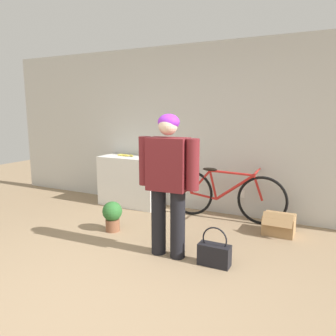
% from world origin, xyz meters
% --- Properties ---
extents(ground_plane, '(14.00, 14.00, 0.00)m').
position_xyz_m(ground_plane, '(0.00, 0.00, 0.00)').
color(ground_plane, '#937A5B').
extents(wall_back, '(8.00, 0.07, 2.60)m').
position_xyz_m(wall_back, '(0.00, 2.92, 1.30)').
color(wall_back, silver).
rests_on(wall_back, ground_plane).
extents(side_shelf, '(1.04, 0.48, 0.83)m').
position_xyz_m(side_shelf, '(-1.29, 2.63, 0.41)').
color(side_shelf, white).
rests_on(side_shelf, ground_plane).
extents(person, '(0.71, 0.27, 1.56)m').
position_xyz_m(person, '(0.17, 1.17, 0.90)').
color(person, black).
rests_on(person, ground_plane).
extents(bicycle, '(1.77, 0.46, 0.77)m').
position_xyz_m(bicycle, '(0.36, 2.62, 0.38)').
color(bicycle, black).
rests_on(bicycle, ground_plane).
extents(banana, '(0.34, 0.09, 0.04)m').
position_xyz_m(banana, '(-1.39, 2.65, 0.85)').
color(banana, '#EAD64C').
rests_on(banana, side_shelf).
extents(handbag, '(0.33, 0.15, 0.42)m').
position_xyz_m(handbag, '(0.71, 1.16, 0.13)').
color(handbag, black).
rests_on(handbag, ground_plane).
extents(cardboard_box, '(0.39, 0.40, 0.32)m').
position_xyz_m(cardboard_box, '(1.17, 2.39, 0.13)').
color(cardboard_box, '#A87F51').
rests_on(cardboard_box, ground_plane).
extents(potted_plant, '(0.26, 0.26, 0.40)m').
position_xyz_m(potted_plant, '(-0.83, 1.49, 0.23)').
color(potted_plant, brown).
rests_on(potted_plant, ground_plane).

